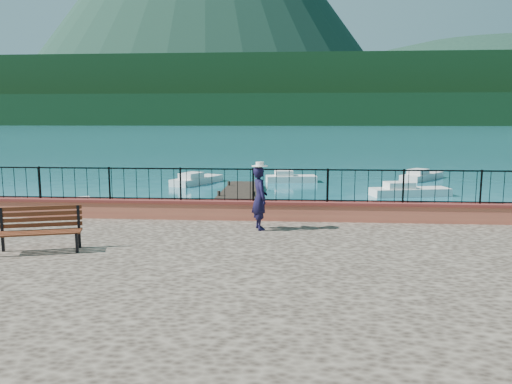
# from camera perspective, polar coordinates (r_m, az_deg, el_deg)

# --- Properties ---
(ground) EXTENTS (2000.00, 2000.00, 0.00)m
(ground) POSITION_cam_1_polar(r_m,az_deg,el_deg) (11.81, -0.31, -12.56)
(ground) COLOR #19596B
(ground) RESTS_ON ground
(parapet) EXTENTS (28.00, 0.46, 0.58)m
(parapet) POSITION_cam_1_polar(r_m,az_deg,el_deg) (14.97, 0.82, -2.12)
(parapet) COLOR #CB6A49
(parapet) RESTS_ON promenade
(railing) EXTENTS (27.00, 0.05, 0.95)m
(railing) POSITION_cam_1_polar(r_m,az_deg,el_deg) (14.85, 0.83, 0.78)
(railing) COLOR black
(railing) RESTS_ON parapet
(dock) EXTENTS (2.00, 16.00, 0.30)m
(dock) POSITION_cam_1_polar(r_m,az_deg,el_deg) (23.53, -2.82, -1.57)
(dock) COLOR #2D231C
(dock) RESTS_ON ground
(far_forest) EXTENTS (900.00, 60.00, 18.00)m
(far_forest) POSITION_cam_1_polar(r_m,az_deg,el_deg) (311.03, 4.18, 9.29)
(far_forest) COLOR black
(far_forest) RESTS_ON ground
(foothills) EXTENTS (900.00, 120.00, 44.00)m
(foothills) POSITION_cam_1_polar(r_m,az_deg,el_deg) (371.42, 4.23, 11.15)
(foothills) COLOR black
(foothills) RESTS_ON ground
(companion_hill) EXTENTS (448.00, 384.00, 180.00)m
(companion_hill) POSITION_cam_1_polar(r_m,az_deg,el_deg) (611.60, 25.50, 7.23)
(companion_hill) COLOR #142D23
(companion_hill) RESTS_ON ground
(park_bench) EXTENTS (1.92, 1.09, 1.02)m
(park_bench) POSITION_cam_1_polar(r_m,az_deg,el_deg) (12.47, -23.47, -4.91)
(park_bench) COLOR black
(park_bench) RESTS_ON promenade
(person) EXTENTS (0.60, 0.74, 1.74)m
(person) POSITION_cam_1_polar(r_m,az_deg,el_deg) (13.61, 0.44, -0.70)
(person) COLOR black
(person) RESTS_ON promenade
(hat) EXTENTS (0.44, 0.44, 0.12)m
(hat) POSITION_cam_1_polar(r_m,az_deg,el_deg) (13.49, 0.44, 3.20)
(hat) COLOR white
(hat) RESTS_ON person
(boat_0) EXTENTS (4.08, 3.22, 0.80)m
(boat_0) POSITION_cam_1_polar(r_m,az_deg,el_deg) (23.19, -18.58, -1.52)
(boat_0) COLOR silver
(boat_0) RESTS_ON ground
(boat_1) EXTENTS (3.39, 1.57, 0.80)m
(boat_1) POSITION_cam_1_polar(r_m,az_deg,el_deg) (20.27, 7.83, -2.54)
(boat_1) COLOR silver
(boat_1) RESTS_ON ground
(boat_2) EXTENTS (4.47, 2.16, 0.80)m
(boat_2) POSITION_cam_1_polar(r_m,az_deg,el_deg) (28.69, 17.22, 0.38)
(boat_2) COLOR silver
(boat_2) RESTS_ON ground
(boat_3) EXTENTS (2.96, 4.36, 0.80)m
(boat_3) POSITION_cam_1_polar(r_m,az_deg,el_deg) (32.72, -6.75, 1.65)
(boat_3) COLOR silver
(boat_3) RESTS_ON ground
(boat_4) EXTENTS (3.46, 1.75, 0.80)m
(boat_4) POSITION_cam_1_polar(r_m,az_deg,el_deg) (33.43, 4.05, 1.83)
(boat_4) COLOR silver
(boat_4) RESTS_ON ground
(boat_5) EXTENTS (3.66, 4.13, 0.80)m
(boat_5) POSITION_cam_1_polar(r_m,az_deg,el_deg) (36.57, 18.45, 1.99)
(boat_5) COLOR silver
(boat_5) RESTS_ON ground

